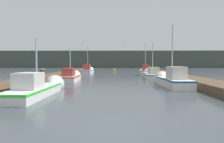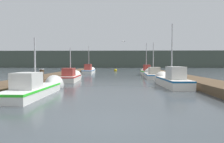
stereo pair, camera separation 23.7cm
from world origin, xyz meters
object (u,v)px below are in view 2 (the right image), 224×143
fishing_boat_5 (89,71)px  mooring_piling_1 (42,77)px  mooring_piling_0 (170,74)px  channel_buoy (116,70)px  fishing_boat_0 (38,88)px  fishing_boat_3 (153,75)px  fishing_boat_4 (146,72)px  fishing_boat_2 (71,77)px  seagull_lead (123,41)px  fishing_boat_1 (171,80)px

fishing_boat_5 → mooring_piling_1: fishing_boat_5 is taller
mooring_piling_0 → channel_buoy: mooring_piling_0 is taller
channel_buoy → fishing_boat_0: bearing=-97.8°
fishing_boat_0 → mooring_piling_1: size_ratio=4.52×
fishing_boat_0 → fishing_boat_3: size_ratio=0.98×
fishing_boat_3 → fishing_boat_5: size_ratio=1.02×
fishing_boat_0 → mooring_piling_0: fishing_boat_0 is taller
mooring_piling_0 → channel_buoy: bearing=103.9°
fishing_boat_4 → fishing_boat_5: size_ratio=0.83×
fishing_boat_3 → fishing_boat_5: bearing=135.8°
mooring_piling_0 → channel_buoy: size_ratio=1.19×
fishing_boat_0 → fishing_boat_4: bearing=65.1°
fishing_boat_4 → fishing_boat_2: bearing=-128.4°
fishing_boat_0 → seagull_lead: seagull_lead is taller
fishing_boat_3 → mooring_piling_1: bearing=-135.9°
fishing_boat_4 → channel_buoy: (-4.38, 11.83, -0.30)m
fishing_boat_3 → seagull_lead: size_ratio=11.34×
fishing_boat_0 → channel_buoy: bearing=83.2°
fishing_boat_1 → channel_buoy: bearing=98.5°
fishing_boat_1 → fishing_boat_5: 19.53m
fishing_boat_0 → mooring_piling_0: 12.16m
fishing_boat_1 → mooring_piling_0: bearing=75.0°
fishing_boat_5 → seagull_lead: (5.33, -7.68, 3.89)m
fishing_boat_0 → fishing_boat_5: fishing_boat_5 is taller
fishing_boat_0 → fishing_boat_4: (8.37, 17.25, 0.10)m
fishing_boat_4 → seagull_lead: fishing_boat_4 is taller
fishing_boat_1 → mooring_piling_1: fishing_boat_1 is taller
fishing_boat_4 → mooring_piling_1: 16.43m
fishing_boat_2 → mooring_piling_1: 4.24m
fishing_boat_4 → mooring_piling_1: fishing_boat_4 is taller
fishing_boat_0 → fishing_boat_3: bearing=56.5°
fishing_boat_2 → seagull_lead: size_ratio=8.90×
fishing_boat_5 → mooring_piling_0: fishing_boat_5 is taller
fishing_boat_3 → fishing_boat_5: fishing_boat_5 is taller
fishing_boat_2 → fishing_boat_4: (8.41, 9.26, 0.07)m
fishing_boat_4 → fishing_boat_1: bearing=-86.5°
fishing_boat_0 → fishing_boat_5: size_ratio=0.99×
fishing_boat_3 → channel_buoy: 17.45m
fishing_boat_1 → fishing_boat_3: 8.08m
fishing_boat_3 → mooring_piling_1: size_ratio=4.63×
mooring_piling_1 → channel_buoy: (5.25, 25.14, -0.47)m
fishing_boat_0 → fishing_boat_1: (8.28, 4.11, 0.09)m
fishing_boat_4 → fishing_boat_5: bearing=156.6°
mooring_piling_1 → channel_buoy: size_ratio=1.15×
mooring_piling_1 → fishing_boat_0: bearing=-72.2°
fishing_boat_3 → seagull_lead: (-3.30, 1.81, 3.96)m
seagull_lead → fishing_boat_5: bearing=-20.5°
mooring_piling_0 → mooring_piling_1: (-10.48, -3.99, -0.02)m
mooring_piling_0 → seagull_lead: size_ratio=2.52×
fishing_boat_2 → channel_buoy: 21.47m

